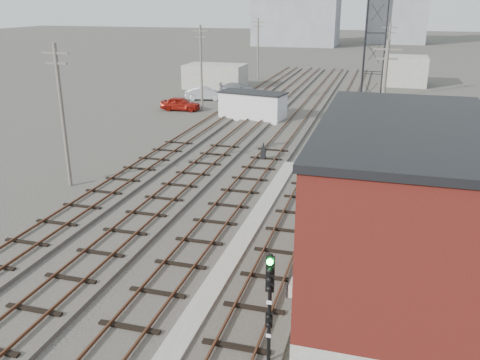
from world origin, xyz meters
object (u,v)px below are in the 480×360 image
at_px(car_red, 180,104).
at_px(car_grey, 237,88).
at_px(site_trailer, 253,106).
at_px(signal_mast, 269,303).
at_px(switch_stand, 263,153).
at_px(car_silver, 205,94).

height_order(car_red, car_grey, car_red).
xyz_separation_m(site_trailer, car_grey, (-5.71, 14.18, -0.73)).
xyz_separation_m(signal_mast, car_grey, (-15.50, 49.80, -1.73)).
distance_m(site_trailer, car_grey, 15.30).
height_order(site_trailer, car_grey, site_trailer).
bearing_deg(site_trailer, car_grey, 121.97).
distance_m(switch_stand, car_red, 20.59).
bearing_deg(switch_stand, signal_mast, -74.66).
xyz_separation_m(site_trailer, car_red, (-8.71, 2.17, -0.67)).
distance_m(car_red, car_silver, 6.70).
height_order(signal_mast, car_silver, signal_mast).
xyz_separation_m(car_silver, car_grey, (2.56, 5.32, -0.08)).
bearing_deg(car_grey, signal_mast, -174.72).
bearing_deg(switch_stand, car_red, 131.02).
height_order(signal_mast, car_grey, signal_mast).
xyz_separation_m(switch_stand, car_red, (-13.10, 15.88, 0.10)).
relative_size(site_trailer, car_grey, 1.49).
bearing_deg(signal_mast, site_trailer, 105.37).
bearing_deg(signal_mast, car_grey, 107.29).
height_order(switch_stand, site_trailer, site_trailer).
distance_m(signal_mast, switch_stand, 22.64).
bearing_deg(car_red, site_trailer, -107.35).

